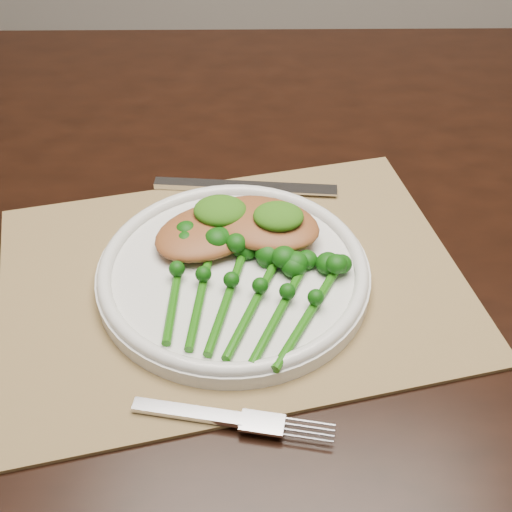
# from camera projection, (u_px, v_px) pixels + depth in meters

# --- Properties ---
(dining_table) EXTENTS (1.66, 1.01, 0.75)m
(dining_table) POSITION_uv_depth(u_px,v_px,m) (299.00, 409.00, 1.04)
(dining_table) COLOR black
(dining_table) RESTS_ON ground
(placemat) EXTENTS (0.52, 0.44, 0.00)m
(placemat) POSITION_uv_depth(u_px,v_px,m) (233.00, 281.00, 0.70)
(placemat) COLOR olive
(placemat) RESTS_ON dining_table
(dinner_plate) EXTENTS (0.26, 0.26, 0.02)m
(dinner_plate) POSITION_uv_depth(u_px,v_px,m) (233.00, 272.00, 0.69)
(dinner_plate) COLOR silver
(dinner_plate) RESTS_ON placemat
(knife) EXTENTS (0.21, 0.02, 0.01)m
(knife) POSITION_uv_depth(u_px,v_px,m) (228.00, 186.00, 0.80)
(knife) COLOR silver
(knife) RESTS_ON placemat
(fork) EXTENTS (0.17, 0.03, 0.01)m
(fork) POSITION_uv_depth(u_px,v_px,m) (246.00, 421.00, 0.57)
(fork) COLOR silver
(fork) RESTS_ON placemat
(chicken_fillet_left) EXTENTS (0.14, 0.13, 0.02)m
(chicken_fillet_left) POSITION_uv_depth(u_px,v_px,m) (210.00, 231.00, 0.71)
(chicken_fillet_left) COLOR #99572C
(chicken_fillet_left) RESTS_ON dinner_plate
(chicken_fillet_right) EXTENTS (0.13, 0.11, 0.02)m
(chicken_fillet_right) POSITION_uv_depth(u_px,v_px,m) (263.00, 223.00, 0.71)
(chicken_fillet_right) COLOR #99572C
(chicken_fillet_right) RESTS_ON dinner_plate
(pesto_dollop_left) EXTENTS (0.05, 0.05, 0.02)m
(pesto_dollop_left) POSITION_uv_depth(u_px,v_px,m) (220.00, 211.00, 0.71)
(pesto_dollop_left) COLOR #1D4D0B
(pesto_dollop_left) RESTS_ON chicken_fillet_left
(pesto_dollop_right) EXTENTS (0.05, 0.04, 0.02)m
(pesto_dollop_right) POSITION_uv_depth(u_px,v_px,m) (278.00, 216.00, 0.69)
(pesto_dollop_right) COLOR #1D4D0B
(pesto_dollop_right) RESTS_ON chicken_fillet_right
(broccolini_bundle) EXTENTS (0.18, 0.19, 0.04)m
(broccolini_bundle) POSITION_uv_depth(u_px,v_px,m) (240.00, 304.00, 0.65)
(broccolini_bundle) COLOR #18590B
(broccolini_bundle) RESTS_ON dinner_plate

